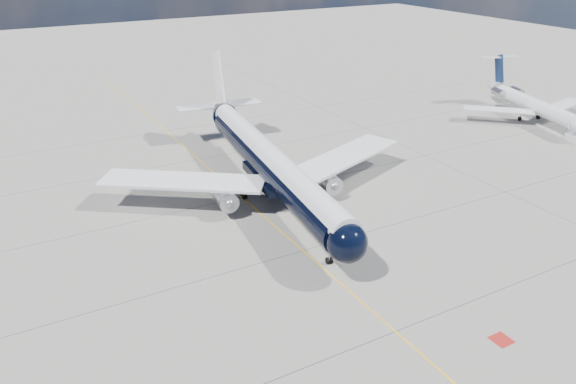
{
  "coord_description": "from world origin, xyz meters",
  "views": [
    {
      "loc": [
        -25.98,
        -33.19,
        29.71
      ],
      "look_at": [
        1.52,
        15.92,
        4.0
      ],
      "focal_mm": 35.0,
      "sensor_mm": 36.0,
      "label": 1
    }
  ],
  "objects": [
    {
      "name": "ground",
      "position": [
        0.0,
        30.0,
        0.0
      ],
      "size": [
        320.0,
        320.0,
        0.0
      ],
      "primitive_type": "plane",
      "color": "gray",
      "rests_on": "ground"
    },
    {
      "name": "regional_jet",
      "position": [
        58.44,
        30.46,
        3.01
      ],
      "size": [
        23.62,
        27.69,
        9.55
      ],
      "rotation": [
        0.0,
        0.0,
        -0.28
      ],
      "color": "white",
      "rests_on": "ground"
    },
    {
      "name": "main_airliner",
      "position": [
        3.38,
        24.49,
        4.45
      ],
      "size": [
        40.41,
        49.54,
        14.33
      ],
      "rotation": [
        0.0,
        0.0,
        -0.13
      ],
      "color": "black",
      "rests_on": "ground"
    },
    {
      "name": "red_marking",
      "position": [
        6.8,
        -10.0,
        0.0
      ],
      "size": [
        1.6,
        1.6,
        0.01
      ],
      "primitive_type": "cube",
      "color": "maroon",
      "rests_on": "ground"
    },
    {
      "name": "taxiway_centerline",
      "position": [
        0.0,
        25.0,
        0.0
      ],
      "size": [
        0.16,
        160.0,
        0.01
      ],
      "primitive_type": "cube",
      "color": "yellow",
      "rests_on": "ground"
    }
  ]
}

